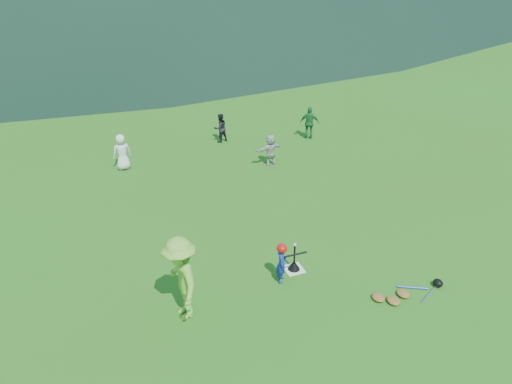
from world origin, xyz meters
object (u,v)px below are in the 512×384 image
at_px(fielder_c, 310,123).
at_px(batting_tee, 294,265).
at_px(home_plate, 294,269).
at_px(fielder_b, 220,128).
at_px(equipment_pile, 404,294).
at_px(adult_coach, 181,279).
at_px(fielder_a, 122,152).
at_px(fielder_d, 270,150).
at_px(batter_child, 281,263).

bearing_deg(fielder_c, batting_tee, 89.86).
distance_m(home_plate, fielder_b, 8.42).
bearing_deg(equipment_pile, adult_coach, 165.40).
xyz_separation_m(fielder_a, fielder_d, (4.80, -1.56, -0.07)).
xyz_separation_m(batter_child, fielder_d, (2.29, 6.00, 0.06)).
bearing_deg(adult_coach, fielder_c, 136.65).
relative_size(home_plate, fielder_d, 0.40).
xyz_separation_m(home_plate, fielder_a, (-2.98, 7.28, 0.62)).
xyz_separation_m(batter_child, fielder_b, (1.33, 8.63, 0.06)).
bearing_deg(fielder_c, adult_coach, 77.67).
relative_size(fielder_b, fielder_d, 1.00).
bearing_deg(batting_tee, fielder_c, 60.48).
relative_size(batter_child, adult_coach, 0.52).
bearing_deg(fielder_b, fielder_a, 1.61).
relative_size(fielder_a, fielder_d, 1.12).
bearing_deg(batter_child, batting_tee, -33.08).
bearing_deg(home_plate, equipment_pile, -43.66).
relative_size(home_plate, adult_coach, 0.23).
bearing_deg(fielder_b, equipment_pile, 81.76).
xyz_separation_m(fielder_d, equipment_pile, (0.08, -7.53, -0.49)).
distance_m(adult_coach, fielder_c, 10.63).
distance_m(fielder_b, batting_tee, 8.41).
height_order(adult_coach, fielder_a, adult_coach).
xyz_separation_m(fielder_b, batting_tee, (-0.87, -8.36, -0.43)).
relative_size(home_plate, batter_child, 0.45).
height_order(batter_child, batting_tee, batter_child).
height_order(fielder_b, fielder_c, fielder_c).
distance_m(adult_coach, fielder_d, 7.87).
distance_m(fielder_b, equipment_pile, 10.23).
distance_m(batter_child, batting_tee, 0.66).
bearing_deg(adult_coach, fielder_d, 141.50).
bearing_deg(fielder_d, batter_child, 57.46).
relative_size(adult_coach, fielder_d, 1.75).
bearing_deg(fielder_b, fielder_d, 95.88).
distance_m(adult_coach, batting_tee, 3.07).
relative_size(fielder_c, batting_tee, 1.89).
bearing_deg(adult_coach, batter_child, 95.07).
relative_size(batter_child, fielder_d, 0.90).
height_order(fielder_c, fielder_d, fielder_c).
height_order(adult_coach, equipment_pile, adult_coach).
bearing_deg(home_plate, fielder_b, 84.09).
distance_m(fielder_a, fielder_c, 7.16).
height_order(home_plate, fielder_b, fielder_b).
height_order(batter_child, adult_coach, adult_coach).
bearing_deg(home_plate, batting_tee, 0.00).
bearing_deg(fielder_c, home_plate, 89.86).
xyz_separation_m(fielder_a, equipment_pile, (4.88, -9.09, -0.56)).
distance_m(home_plate, batter_child, 0.73).
relative_size(home_plate, fielder_c, 0.35).
bearing_deg(fielder_b, home_plate, 70.07).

